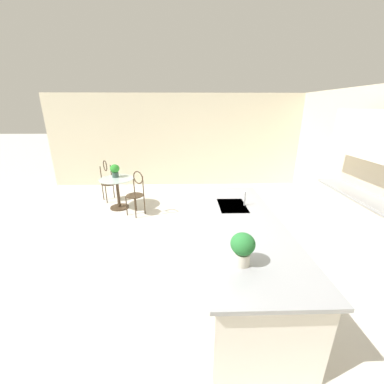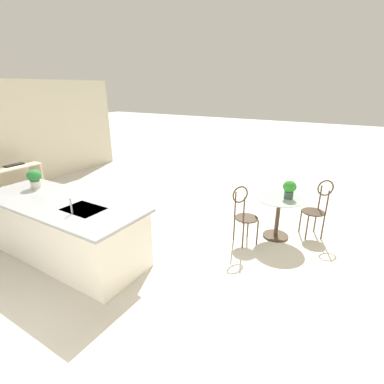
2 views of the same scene
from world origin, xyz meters
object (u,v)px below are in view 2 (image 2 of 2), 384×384
at_px(bistro_table, 278,214).
at_px(keyboard, 14,165).
at_px(potted_plant_counter_far, 34,178).
at_px(chair_near_window, 317,206).
at_px(chair_by_island, 244,212).
at_px(writing_desk, 12,176).
at_px(potted_plant_on_table, 289,188).

distance_m(bistro_table, keyboard, 6.14).
xyz_separation_m(bistro_table, potted_plant_counter_far, (3.50, 2.13, 0.65)).
xyz_separation_m(chair_near_window, chair_by_island, (0.98, 0.92, 0.00)).
xyz_separation_m(writing_desk, potted_plant_on_table, (-6.13, -1.33, 0.41)).
distance_m(bistro_table, potted_plant_on_table, 0.49).
height_order(keyboard, potted_plant_on_table, potted_plant_on_table).
xyz_separation_m(bistro_table, keyboard, (6.02, 1.17, 0.31)).
bearing_deg(writing_desk, keyboard, -78.69).
relative_size(bistro_table, potted_plant_counter_far, 2.52).
distance_m(chair_near_window, potted_plant_counter_far, 4.81).
xyz_separation_m(potted_plant_on_table, potted_plant_counter_far, (3.63, 2.19, 0.18)).
bearing_deg(keyboard, potted_plant_counter_far, 159.15).
xyz_separation_m(bistro_table, writing_desk, (6.00, 1.27, 0.06)).
relative_size(bistro_table, chair_by_island, 0.77).
relative_size(chair_near_window, keyboard, 2.37).
relative_size(keyboard, potted_plant_counter_far, 1.39).
relative_size(chair_near_window, potted_plant_counter_far, 3.28).
bearing_deg(keyboard, potted_plant_on_table, -168.70).
height_order(bistro_table, potted_plant_counter_far, potted_plant_counter_far).
relative_size(bistro_table, writing_desk, 0.67).
distance_m(potted_plant_on_table, potted_plant_counter_far, 4.24).
xyz_separation_m(bistro_table, chair_near_window, (-0.56, -0.39, 0.13)).
relative_size(writing_desk, potted_plant_counter_far, 3.78).
relative_size(keyboard, potted_plant_on_table, 1.42).
distance_m(keyboard, potted_plant_on_table, 6.27).
xyz_separation_m(chair_near_window, writing_desk, (6.56, 1.67, -0.06)).
distance_m(bistro_table, writing_desk, 6.13).
xyz_separation_m(keyboard, potted_plant_on_table, (-6.15, -1.23, 0.16)).
xyz_separation_m(chair_near_window, keyboard, (6.58, 1.57, 0.18)).
distance_m(chair_by_island, writing_desk, 5.63).
bearing_deg(bistro_table, keyboard, 11.03).
distance_m(writing_desk, keyboard, 0.27).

